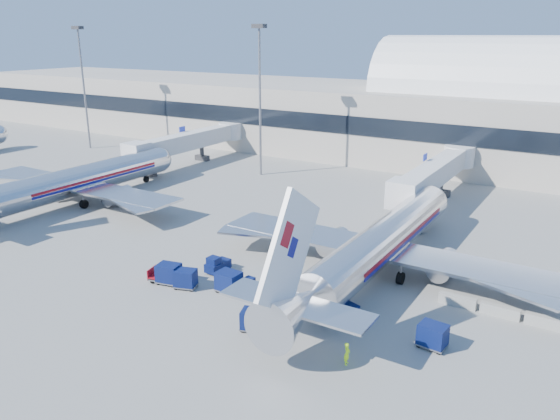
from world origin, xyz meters
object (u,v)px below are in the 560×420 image
Objects in this scene: jetbridge_mid at (193,140)px; cart_solo_far at (433,335)px; airliner_main at (379,244)px; cart_train_b at (185,278)px; barrier_far at (546,322)px; cart_train_a at (229,282)px; cart_solo_near at (253,320)px; barrier_mid at (500,311)px; tug_right at (344,305)px; barrier_near at (457,301)px; mast_far_west at (82,70)px; tug_lead at (252,287)px; ramp_worker at (347,354)px; mast_west at (260,79)px; cart_train_c at (169,273)px; airliner_mid at (75,182)px; cart_open_red at (163,277)px; tug_left at (217,265)px.

cart_solo_far is at bearing -34.45° from jetbridge_mid.
cart_train_b is at bearing -138.24° from airliner_main.
cart_train_a is (-23.94, -7.85, 0.55)m from barrier_far.
cart_solo_near is at bearing -35.15° from cart_train_a.
tug_right reaches higher than barrier_mid.
airliner_main is 8.74m from barrier_near.
mast_far_west is 10.47× the size of tug_lead.
mast_far_west reaches higher than tug_lead.
barrier_near is 1.32× the size of cart_train_b.
ramp_worker is at bearing -108.56° from barrier_near.
mast_west is 9.61× the size of cart_train_c.
mast_west reaches higher than cart_train_c.
airliner_main is at bearing 0.00° from airliner_mid.
barrier_near is 25.37m from cart_open_red.
cart_train_b is (16.93, -37.17, -13.89)m from mast_west.
airliner_mid is at bearing 144.38° from cart_train_c.
barrier_mid is at bearing 0.00° from barrier_near.
tug_right is at bearing -89.64° from tug_left.
jetbridge_mid is 49.32m from cart_train_b.
cart_train_b is (-0.25, -4.10, 0.16)m from tug_left.
barrier_near is at bearing -36.38° from mast_west.
barrier_far is 23.17m from tug_lead.
cart_solo_far is at bearing -89.13° from barrier_near.
airliner_main is 17.64m from cart_train_b.
barrier_mid is at bearing -2.69° from airliner_mid.
airliner_main reaches higher than cart_solo_far.
tug_lead is 0.95× the size of cart_train_b.
mast_west reaches higher than barrier_mid.
barrier_far is at bearing -9.74° from airliner_main.
cart_train_c is at bearing 164.67° from cart_train_b.
cart_open_red is at bearing -158.40° from barrier_near.
cart_train_a is 13.94m from ramp_worker.
mast_far_west is 1.00× the size of mast_west.
airliner_mid is 17.42× the size of cart_solo_far.
cart_solo_far reaches higher than ramp_worker.
tug_lead is at bearing 107.13° from cart_solo_near.
ramp_worker is at bearing -17.90° from airliner_mid.
mast_west reaches higher than airliner_mid.
cart_solo_far is (52.51, -36.03, -2.99)m from jetbridge_mid.
mast_west reaches higher than barrier_near.
cart_solo_far is (17.45, 0.63, -0.06)m from cart_train_a.
airliner_main is at bearing 50.22° from cart_train_a.
tug_left is 4.70m from cart_train_c.
barrier_near is (50.00, -2.51, -2.48)m from airliner_mid.
barrier_near is (52.40, -28.81, -3.48)m from jetbridge_mid.
cart_solo_near is (66.01, -39.95, -13.92)m from mast_far_west.
airliner_main is at bearing 56.35° from cart_solo_near.
cart_train_c reaches higher than cart_solo_far.
airliner_main is 41.12m from mast_west.
tug_right is 13.47m from tug_left.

